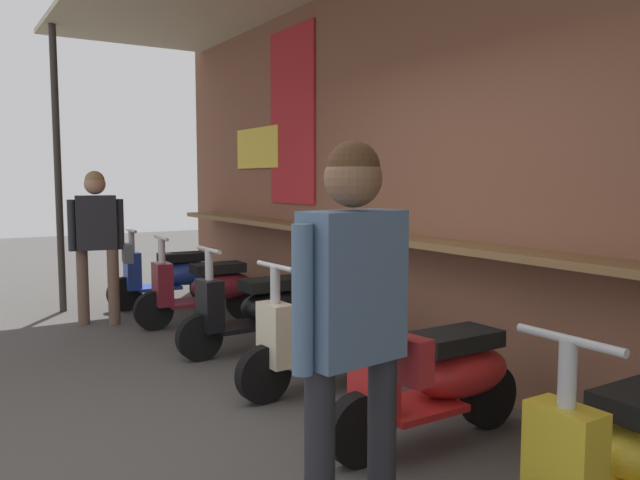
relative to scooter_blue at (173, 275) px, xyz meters
The scene contains 10 objects.
ground_plane 4.26m from the scooter_blue, 14.76° to the right, with size 30.00×30.00×0.00m, color #474442.
market_stall_facade 4.45m from the scooter_blue, 10.88° to the left, with size 10.71×2.37×3.49m.
scooter_blue is the anchor object (origin of this frame).
scooter_maroon 1.12m from the scooter_blue, ahead, with size 0.48×1.40×0.97m.
scooter_black 2.37m from the scooter_blue, ahead, with size 0.46×1.40×0.97m.
scooter_cream 3.56m from the scooter_blue, ahead, with size 0.47×1.40×0.97m.
scooter_red 4.72m from the scooter_blue, ahead, with size 0.46×1.40×0.97m.
scooter_yellow 5.93m from the scooter_blue, ahead, with size 0.46×1.40×0.97m.
shopper_with_handbag 5.56m from the scooter_blue, 11.40° to the right, with size 0.32×0.67×1.70m.
shopper_browsing 1.26m from the scooter_blue, 61.87° to the right, with size 0.32×0.66×1.64m.
Camera 1 is at (3.30, -1.42, 1.55)m, focal length 35.40 mm.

